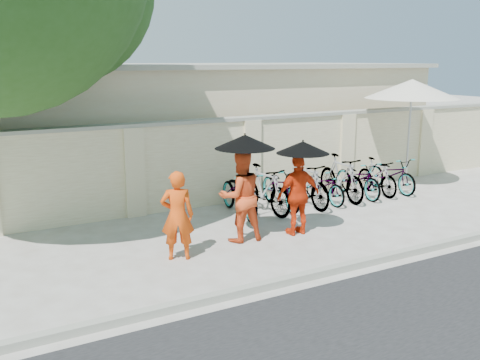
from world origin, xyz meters
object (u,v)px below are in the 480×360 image
monk_left (177,216)px  monk_right (298,195)px  monk_center (240,196)px  patio_umbrella (412,90)px

monk_left → monk_right: size_ratio=0.98×
monk_left → monk_right: 2.64m
monk_center → patio_umbrella: (6.16, 1.71, 1.76)m
monk_right → patio_umbrella: patio_umbrella is taller
monk_left → patio_umbrella: size_ratio=0.53×
monk_center → patio_umbrella: bearing=-159.7°
monk_center → monk_right: (1.20, -0.22, -0.08)m
monk_right → monk_center: bearing=-8.4°
monk_left → monk_center: bearing=-144.9°
monk_left → patio_umbrella: 8.08m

